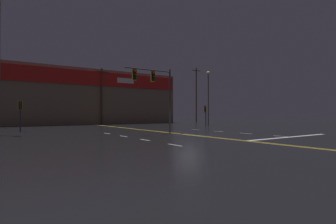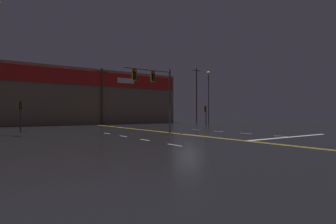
# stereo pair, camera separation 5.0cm
# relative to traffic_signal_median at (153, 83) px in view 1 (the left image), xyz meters

# --- Properties ---
(ground_plane) EXTENTS (200.00, 200.00, 0.00)m
(ground_plane) POSITION_rel_traffic_signal_median_xyz_m (2.34, -2.14, -4.55)
(ground_plane) COLOR black
(road_markings) EXTENTS (15.84, 60.00, 0.01)m
(road_markings) POSITION_rel_traffic_signal_median_xyz_m (3.44, -3.42, -4.54)
(road_markings) COLOR gold
(road_markings) RESTS_ON ground
(traffic_signal_median) EXTENTS (4.65, 0.36, 5.95)m
(traffic_signal_median) POSITION_rel_traffic_signal_median_xyz_m (0.00, 0.00, 0.00)
(traffic_signal_median) COLOR #38383D
(traffic_signal_median) RESTS_ON ground
(traffic_signal_corner_northwest) EXTENTS (0.42, 0.36, 3.15)m
(traffic_signal_corner_northwest) POSITION_rel_traffic_signal_median_xyz_m (-9.49, 10.11, -2.24)
(traffic_signal_corner_northwest) COLOR #38383D
(traffic_signal_corner_northwest) RESTS_ON ground
(traffic_signal_corner_northeast) EXTENTS (0.42, 0.36, 3.03)m
(traffic_signal_corner_northeast) POSITION_rel_traffic_signal_median_xyz_m (14.15, 8.75, -2.33)
(traffic_signal_corner_northeast) COLOR #38383D
(traffic_signal_corner_northeast) RESTS_ON ground
(streetlight_near_right) EXTENTS (0.56, 0.56, 8.62)m
(streetlight_near_right) POSITION_rel_traffic_signal_median_xyz_m (16.82, 10.98, 1.03)
(streetlight_near_right) COLOR #59595E
(streetlight_near_right) RESTS_ON ground
(building_backdrop) EXTENTS (32.54, 10.23, 9.40)m
(building_backdrop) POSITION_rel_traffic_signal_median_xyz_m (2.34, 28.23, 0.17)
(building_backdrop) COLOR #7A6651
(building_backdrop) RESTS_ON ground
(utility_pole_row) EXTENTS (46.30, 0.26, 11.68)m
(utility_pole_row) POSITION_rel_traffic_signal_median_xyz_m (2.86, 22.99, 1.16)
(utility_pole_row) COLOR #4C3828
(utility_pole_row) RESTS_ON ground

